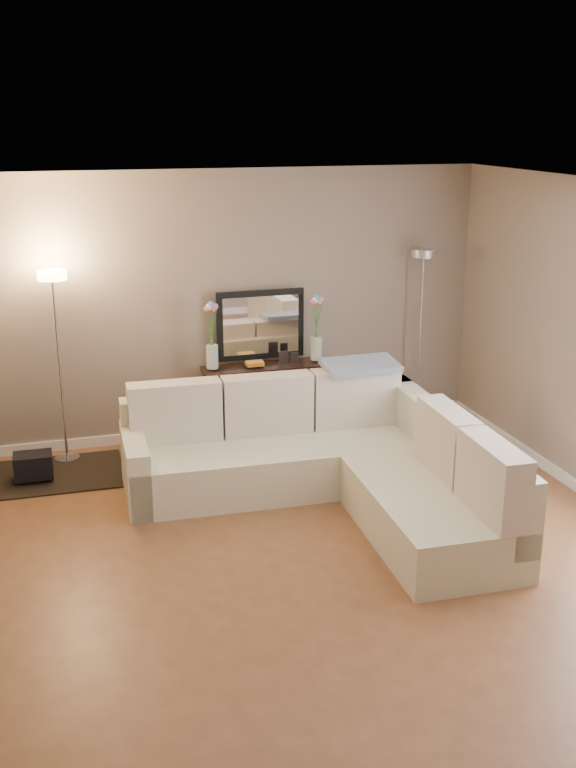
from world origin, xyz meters
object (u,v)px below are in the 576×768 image
object	(u,v)px
sectional_sofa	(331,461)
floor_lamp_unlit	(422,302)
console_table	(258,398)
floor_lamp_lit	(57,329)

from	to	relation	value
sectional_sofa	floor_lamp_unlit	distance (m)	2.32
sectional_sofa	console_table	distance (m)	1.53
floor_lamp_lit	floor_lamp_unlit	xyz separation A→B (m)	(3.55, 0.02, 0.03)
console_table	floor_lamp_unlit	xyz separation A→B (m)	(1.71, 0.01, 0.85)
console_table	floor_lamp_unlit	bearing A→B (deg)	0.33
console_table	floor_lamp_lit	bearing A→B (deg)	-179.79
console_table	floor_lamp_lit	xyz separation A→B (m)	(-1.84, -0.01, 0.83)
floor_lamp_unlit	floor_lamp_lit	bearing A→B (deg)	-179.73
floor_lamp_lit	floor_lamp_unlit	size ratio (longest dim) A/B	0.98
sectional_sofa	floor_lamp_lit	bearing A→B (deg)	144.07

